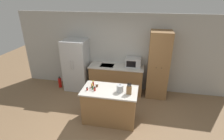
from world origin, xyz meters
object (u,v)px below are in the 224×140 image
object	(u,v)px
microwave	(133,62)
spice_bottle_pale_salt	(87,89)
spice_bottle_tall_dark	(97,85)
kettle	(120,88)
knife_block	(129,90)
pantry_cabinet	(158,65)
spice_bottle_amber_oil	(93,87)
spice_bottle_short_red	(95,89)
refrigerator	(76,65)
spice_bottle_orange_cap	(92,86)
spice_bottle_green_herb	(93,84)
fire_extinguisher	(60,83)

from	to	relation	value
microwave	spice_bottle_pale_salt	bearing A→B (deg)	-119.74
spice_bottle_tall_dark	kettle	world-z (taller)	kettle
knife_block	spice_bottle_pale_salt	xyz separation A→B (m)	(-1.04, -0.02, -0.07)
pantry_cabinet	spice_bottle_amber_oil	size ratio (longest dim) A/B	16.64
pantry_cabinet	spice_bottle_short_red	xyz separation A→B (m)	(-1.60, -1.63, -0.10)
microwave	spice_bottle_tall_dark	distance (m)	1.73
microwave	kettle	xyz separation A→B (m)	(-0.18, -1.66, -0.07)
refrigerator	kettle	xyz separation A→B (m)	(1.75, -1.52, 0.13)
microwave	spice_bottle_amber_oil	bearing A→B (deg)	-117.61
knife_block	spice_bottle_orange_cap	distance (m)	0.97
spice_bottle_amber_oil	spice_bottle_orange_cap	size ratio (longest dim) A/B	1.02
microwave	spice_bottle_pale_salt	xyz separation A→B (m)	(-1.00, -1.75, -0.12)
spice_bottle_green_herb	spice_bottle_pale_salt	world-z (taller)	spice_bottle_green_herb
spice_bottle_pale_salt	pantry_cabinet	bearing A→B (deg)	42.76
refrigerator	spice_bottle_short_red	xyz separation A→B (m)	(1.13, -1.60, 0.09)
fire_extinguisher	spice_bottle_green_herb	bearing A→B (deg)	-37.43
spice_bottle_pale_salt	kettle	world-z (taller)	kettle
pantry_cabinet	microwave	xyz separation A→B (m)	(-0.79, 0.10, 0.01)
spice_bottle_orange_cap	kettle	distance (m)	0.74
spice_bottle_tall_dark	spice_bottle_pale_salt	xyz separation A→B (m)	(-0.19, -0.22, -0.00)
knife_block	spice_bottle_amber_oil	size ratio (longest dim) A/B	2.40
spice_bottle_orange_cap	fire_extinguisher	xyz separation A→B (m)	(-1.67, 1.37, -0.80)
knife_block	spice_bottle_orange_cap	world-z (taller)	knife_block
spice_bottle_green_herb	spice_bottle_orange_cap	distance (m)	0.09
pantry_cabinet	kettle	size ratio (longest dim) A/B	10.49
spice_bottle_pale_salt	fire_extinguisher	xyz separation A→B (m)	(-1.59, 1.52, -0.78)
spice_bottle_orange_cap	spice_bottle_short_red	bearing A→B (deg)	-49.86
knife_block	pantry_cabinet	bearing A→B (deg)	65.43
spice_bottle_short_red	spice_bottle_orange_cap	bearing A→B (deg)	130.14
spice_bottle_amber_oil	fire_extinguisher	size ratio (longest dim) A/B	0.31
refrigerator	microwave	size ratio (longest dim) A/B	3.57
spice_bottle_tall_dark	spice_bottle_pale_salt	bearing A→B (deg)	-130.22
refrigerator	fire_extinguisher	size ratio (longest dim) A/B	4.28
spice_bottle_green_herb	spice_bottle_orange_cap	xyz separation A→B (m)	(-0.01, -0.09, -0.01)
spice_bottle_tall_dark	spice_bottle_green_herb	xyz separation A→B (m)	(-0.10, 0.01, 0.03)
pantry_cabinet	spice_bottle_short_red	world-z (taller)	pantry_cabinet
pantry_cabinet	spice_bottle_amber_oil	distance (m)	2.30
kettle	spice_bottle_amber_oil	bearing A→B (deg)	-178.12
refrigerator	spice_bottle_short_red	size ratio (longest dim) A/B	16.66
microwave	fire_extinguisher	world-z (taller)	microwave
microwave	fire_extinguisher	xyz separation A→B (m)	(-2.59, -0.23, -0.90)
spice_bottle_tall_dark	spice_bottle_green_herb	bearing A→B (deg)	172.01
spice_bottle_pale_salt	spice_bottle_short_red	bearing A→B (deg)	5.60
spice_bottle_short_red	spice_bottle_orange_cap	world-z (taller)	spice_bottle_orange_cap
fire_extinguisher	knife_block	bearing A→B (deg)	-29.62
knife_block	microwave	bearing A→B (deg)	91.43
pantry_cabinet	spice_bottle_green_herb	world-z (taller)	pantry_cabinet
spice_bottle_pale_salt	knife_block	bearing A→B (deg)	1.36
spice_bottle_short_red	kettle	distance (m)	0.63
spice_bottle_tall_dark	spice_bottle_orange_cap	xyz separation A→B (m)	(-0.11, -0.08, 0.02)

